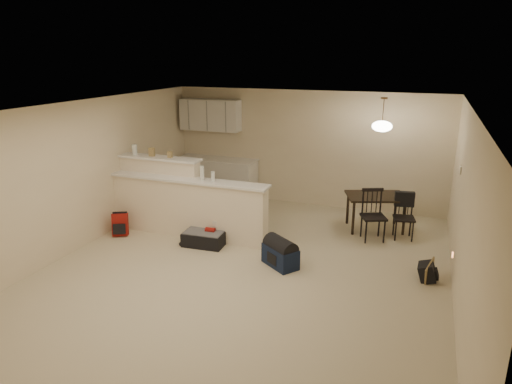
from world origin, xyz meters
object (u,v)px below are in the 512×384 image
at_px(pendant_lamp, 382,126).
at_px(suitcase, 204,238).
at_px(dining_chair_near, 374,216).
at_px(navy_duffel, 280,256).
at_px(dining_table, 376,199).
at_px(red_backpack, 120,225).
at_px(black_daypack, 427,272).
at_px(dining_chair_far, 404,217).

xyz_separation_m(pendant_lamp, suitcase, (-2.70, -1.84, -1.87)).
relative_size(dining_chair_near, navy_duffel, 1.55).
bearing_deg(pendant_lamp, suitcase, -145.74).
height_order(dining_table, red_backpack, dining_table).
bearing_deg(dining_chair_near, red_backpack, 174.61).
distance_m(dining_table, black_daypack, 2.14).
relative_size(dining_table, suitcase, 1.78).
height_order(suitcase, navy_duffel, navy_duffel).
height_order(pendant_lamp, black_daypack, pendant_lamp).
bearing_deg(black_daypack, pendant_lamp, 30.46).
xyz_separation_m(suitcase, navy_duffel, (1.50, -0.32, 0.04)).
relative_size(dining_table, black_daypack, 4.23).
height_order(dining_table, black_daypack, dining_table).
height_order(dining_chair_far, red_backpack, dining_chair_far).
height_order(suitcase, red_backpack, red_backpack).
bearing_deg(black_daypack, red_backpack, 93.76).
bearing_deg(dining_chair_far, red_backpack, -172.53).
xyz_separation_m(dining_table, dining_chair_far, (0.54, -0.30, -0.18)).
distance_m(pendant_lamp, black_daypack, 2.80).
bearing_deg(pendant_lamp, dining_chair_far, -28.84).
relative_size(dining_chair_far, red_backpack, 2.01).
xyz_separation_m(dining_table, pendant_lamp, (-0.00, -0.00, 1.40)).
height_order(red_backpack, black_daypack, red_backpack).
bearing_deg(dining_chair_near, pendant_lamp, 69.86).
distance_m(suitcase, black_daypack, 3.69).
bearing_deg(suitcase, dining_chair_far, 21.84).
relative_size(dining_chair_far, navy_duffel, 1.39).
height_order(pendant_lamp, navy_duffel, pendant_lamp).
height_order(dining_chair_near, black_daypack, dining_chair_near).
relative_size(pendant_lamp, navy_duffel, 1.04).
height_order(red_backpack, navy_duffel, red_backpack).
height_order(dining_chair_near, red_backpack, dining_chair_near).
bearing_deg(navy_duffel, dining_chair_near, 88.50).
bearing_deg(dining_table, dining_chair_far, -48.87).
xyz_separation_m(dining_chair_near, navy_duffel, (-1.23, -1.60, -0.30)).
bearing_deg(navy_duffel, red_backpack, -147.02).
bearing_deg(navy_duffel, pendant_lamp, 97.02).
bearing_deg(dining_chair_near, suitcase, -178.23).
bearing_deg(suitcase, dining_table, 30.67).
bearing_deg(suitcase, black_daypack, -3.59).
bearing_deg(red_backpack, pendant_lamp, -2.37).
height_order(pendant_lamp, dining_chair_near, pendant_lamp).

